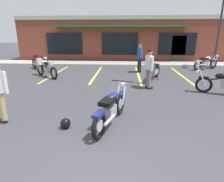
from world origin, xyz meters
TOP-DOWN VIEW (x-y plane):
  - ground_plane at (0.00, 3.90)m, footprint 80.00×80.00m
  - sidewalk_kerb at (0.00, 12.10)m, footprint 22.00×1.80m
  - brick_storefront_building at (0.00, 16.34)m, footprint 16.94×6.75m
  - painted_stall_lines at (-0.00, 8.50)m, footprint 7.36×4.80m
  - motorcycle_foreground_classic at (0.09, 2.25)m, footprint 0.94×2.05m
  - motorcycle_red_sportbike at (-5.03, 9.62)m, footprint 1.72×1.58m
  - motorcycle_black_cruiser at (1.85, 7.28)m, footprint 1.18×1.96m
  - motorcycle_silver_naked at (-3.83, 7.63)m, footprint 1.74×1.55m
  - motorcycle_blue_standard at (4.22, 5.04)m, footprint 2.04×0.97m
  - motorcycle_green_cafe_racer at (5.71, 10.45)m, footprint 1.90×1.28m
  - person_in_black_shirt at (1.44, 5.72)m, footprint 0.35×0.60m
  - person_in_shorts_foreground at (1.30, 9.18)m, footprint 0.38×0.59m
  - helmet_on_pavement at (-1.04, 1.97)m, footprint 0.26×0.26m
  - parking_lot_lamp_post at (6.44, 10.89)m, footprint 0.24×0.76m

SIDE VIEW (x-z plane):
  - ground_plane at x=0.00m, z-range 0.00..0.00m
  - painted_stall_lines at x=0.00m, z-range 0.00..0.01m
  - sidewalk_kerb at x=0.00m, z-range 0.00..0.14m
  - helmet_on_pavement at x=-1.04m, z-range 0.00..0.26m
  - motorcycle_foreground_classic at x=0.09m, z-range -0.03..0.95m
  - motorcycle_black_cruiser at x=1.85m, z-range -0.03..0.95m
  - motorcycle_blue_standard at x=4.22m, z-range -0.03..0.95m
  - motorcycle_green_cafe_racer at x=5.71m, z-range -0.03..0.95m
  - motorcycle_red_sportbike at x=-5.03m, z-range 0.04..1.02m
  - motorcycle_silver_naked at x=-3.83m, z-range 0.04..1.02m
  - person_in_black_shirt at x=1.44m, z-range 0.11..1.79m
  - person_in_shorts_foreground at x=1.30m, z-range 0.11..1.79m
  - brick_storefront_building at x=0.00m, z-range 0.00..3.59m
  - parking_lot_lamp_post at x=6.44m, z-range 0.72..5.39m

